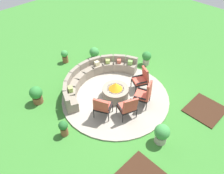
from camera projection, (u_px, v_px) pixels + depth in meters
ground_plane at (115, 97)px, 9.37m from camera, size 24.00×24.00×0.00m
patio_circle at (115, 97)px, 9.35m from camera, size 4.42×4.42×0.06m
mulch_bed_right at (205, 110)px, 8.82m from camera, size 1.40×1.29×0.04m
fire_pit at (115, 91)px, 9.15m from camera, size 1.07×1.07×0.71m
curved_stone_bench at (94, 76)px, 9.87m from camera, size 4.01×1.69×0.73m
lounge_chair_front_left at (102, 106)px, 8.16m from camera, size 0.78×0.81×1.03m
lounge_chair_front_right at (128, 107)px, 8.14m from camera, size 0.76×0.73×1.03m
lounge_chair_back_left at (145, 94)px, 8.62m from camera, size 0.78×0.79×1.14m
lounge_chair_back_right at (142, 79)px, 9.33m from camera, size 0.76×0.74×1.06m
potted_plant_0 at (36, 94)px, 8.88m from camera, size 0.51×0.51×0.78m
potted_plant_1 at (162, 133)px, 7.46m from camera, size 0.53×0.53×0.78m
potted_plant_2 at (65, 56)px, 11.04m from camera, size 0.34×0.34×0.66m
potted_plant_3 at (147, 57)px, 10.88m from camera, size 0.44×0.44×0.70m
potted_plant_4 at (64, 128)px, 7.73m from camera, size 0.33×0.33×0.64m
potted_plant_5 at (94, 53)px, 11.27m from camera, size 0.48×0.48×0.64m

